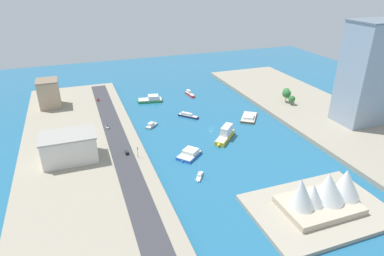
# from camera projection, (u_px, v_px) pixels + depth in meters

# --- Properties ---
(ground_plane) EXTENTS (440.00, 440.00, 0.00)m
(ground_plane) POSITION_uv_depth(u_px,v_px,m) (211.00, 128.00, 231.69)
(ground_plane) COLOR #23668E
(quay_west) EXTENTS (70.00, 240.00, 2.87)m
(quay_west) POSITION_uv_depth(u_px,v_px,m) (313.00, 110.00, 257.81)
(quay_west) COLOR #9E937F
(quay_west) RESTS_ON ground_plane
(quay_east) EXTENTS (70.00, 240.00, 2.87)m
(quay_east) POSITION_uv_depth(u_px,v_px,m) (82.00, 147.00, 204.35)
(quay_east) COLOR #9E937F
(quay_east) RESTS_ON ground_plane
(peninsula_point) EXTENTS (61.30, 42.54, 2.00)m
(peninsula_point) POSITION_uv_depth(u_px,v_px,m) (318.00, 209.00, 151.25)
(peninsula_point) COLOR #A89E89
(peninsula_point) RESTS_ON ground_plane
(road_strip) EXTENTS (12.45, 228.00, 0.15)m
(road_strip) POSITION_uv_depth(u_px,v_px,m) (117.00, 139.00, 210.44)
(road_strip) COLOR #38383D
(road_strip) RESTS_ON quay_east
(tugboat_red) EXTENTS (4.68, 15.74, 4.29)m
(tugboat_red) POSITION_uv_depth(u_px,v_px,m) (190.00, 94.00, 292.33)
(tugboat_red) COLOR red
(tugboat_red) RESTS_ON ground_plane
(ferry_green_doubledeck) EXTENTS (21.79, 12.53, 5.36)m
(ferry_green_doubledeck) POSITION_uv_depth(u_px,v_px,m) (151.00, 99.00, 278.42)
(ferry_green_doubledeck) COLOR #2D8C4C
(ferry_green_doubledeck) RESTS_ON ground_plane
(ferry_yellow_fast) EXTENTS (20.04, 20.40, 8.26)m
(ferry_yellow_fast) POSITION_uv_depth(u_px,v_px,m) (225.00, 134.00, 215.95)
(ferry_yellow_fast) COLOR yellow
(ferry_yellow_fast) RESTS_ON ground_plane
(patrol_launch_navy) EXTENTS (13.14, 14.08, 3.23)m
(patrol_launch_navy) POSITION_uv_depth(u_px,v_px,m) (188.00, 116.00, 248.87)
(patrol_launch_navy) COLOR #1E284C
(patrol_launch_navy) RESTS_ON ground_plane
(catamaran_blue) EXTENTS (17.31, 16.72, 3.92)m
(catamaran_blue) POSITION_uv_depth(u_px,v_px,m) (190.00, 154.00, 196.11)
(catamaran_blue) COLOR blue
(catamaran_blue) RESTS_ON ground_plane
(barge_flat_brown) EXTENTS (19.90, 22.17, 3.21)m
(barge_flat_brown) POSITION_uv_depth(u_px,v_px,m) (249.00, 117.00, 246.11)
(barge_flat_brown) COLOR brown
(barge_flat_brown) RESTS_ON ground_plane
(yacht_sleek_gray) EXTENTS (10.06, 9.72, 3.27)m
(yacht_sleek_gray) POSITION_uv_depth(u_px,v_px,m) (152.00, 125.00, 233.40)
(yacht_sleek_gray) COLOR #999EA3
(yacht_sleek_gray) RESTS_ON ground_plane
(sailboat_small_white) EXTENTS (6.97, 9.28, 10.27)m
(sailboat_small_white) POSITION_uv_depth(u_px,v_px,m) (199.00, 176.00, 175.99)
(sailboat_small_white) COLOR white
(sailboat_small_white) RESTS_ON ground_plane
(hotel_broad_white) EXTENTS (29.82, 19.82, 15.50)m
(hotel_broad_white) POSITION_uv_depth(u_px,v_px,m) (69.00, 147.00, 184.70)
(hotel_broad_white) COLOR silver
(hotel_broad_white) RESTS_ON quay_east
(tower_tall_glass) EXTENTS (31.87, 24.85, 68.50)m
(tower_tall_glass) POSITION_uv_depth(u_px,v_px,m) (367.00, 74.00, 221.51)
(tower_tall_glass) COLOR #8C9EB2
(tower_tall_glass) RESTS_ON quay_west
(apartment_midrise_tan) EXTENTS (15.71, 18.24, 21.31)m
(apartment_midrise_tan) POSITION_uv_depth(u_px,v_px,m) (49.00, 93.00, 257.07)
(apartment_midrise_tan) COLOR tan
(apartment_midrise_tan) RESTS_ON quay_east
(pickup_red) EXTENTS (2.13, 5.09, 1.53)m
(pickup_red) POSITION_uv_depth(u_px,v_px,m) (98.00, 99.00, 273.02)
(pickup_red) COLOR black
(pickup_red) RESTS_ON road_strip
(suv_black) EXTENTS (1.86, 4.60, 1.50)m
(suv_black) POSITION_uv_depth(u_px,v_px,m) (127.00, 152.00, 193.18)
(suv_black) COLOR black
(suv_black) RESTS_ON road_strip
(van_white) EXTENTS (1.81, 4.62, 1.61)m
(van_white) POSITION_uv_depth(u_px,v_px,m) (107.00, 127.00, 225.07)
(van_white) COLOR black
(van_white) RESTS_ON road_strip
(traffic_light_waterfront) EXTENTS (0.36, 0.36, 6.50)m
(traffic_light_waterfront) POSITION_uv_depth(u_px,v_px,m) (138.00, 151.00, 187.88)
(traffic_light_waterfront) COLOR black
(traffic_light_waterfront) RESTS_ON quay_east
(opera_landmark) EXTENTS (37.49, 23.24, 19.08)m
(opera_landmark) POSITION_uv_depth(u_px,v_px,m) (325.00, 192.00, 148.00)
(opera_landmark) COLOR #BCAD93
(opera_landmark) RESTS_ON peninsula_point
(park_tree_cluster) EXTENTS (13.11, 21.77, 10.70)m
(park_tree_cluster) POSITION_uv_depth(u_px,v_px,m) (288.00, 94.00, 269.31)
(park_tree_cluster) COLOR brown
(park_tree_cluster) RESTS_ON quay_west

